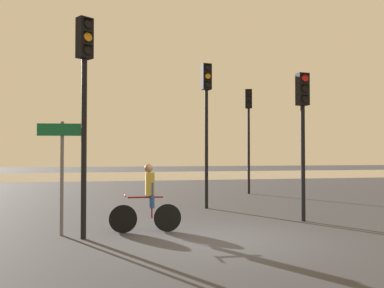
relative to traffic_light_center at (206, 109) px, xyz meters
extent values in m
plane|color=#333338|center=(-1.09, -5.34, -3.44)|extent=(120.00, 120.00, 0.00)
cube|color=gray|center=(-1.09, 24.18, -3.43)|extent=(80.00, 16.00, 0.01)
cylinder|color=black|center=(0.00, 0.01, -1.39)|extent=(0.12, 0.12, 4.09)
cube|color=black|center=(0.00, 0.01, 1.11)|extent=(0.35, 0.28, 0.90)
cylinder|color=black|center=(0.02, -0.13, 1.40)|extent=(0.19, 0.05, 0.19)
cube|color=black|center=(0.02, -0.15, 1.51)|extent=(0.20, 0.14, 0.02)
cylinder|color=orange|center=(0.02, -0.13, 1.11)|extent=(0.19, 0.05, 0.19)
cube|color=black|center=(0.02, -0.15, 1.22)|extent=(0.20, 0.14, 0.02)
cylinder|color=black|center=(0.02, -0.13, 0.82)|extent=(0.19, 0.05, 0.19)
cube|color=black|center=(0.02, -0.15, 0.93)|extent=(0.20, 0.14, 0.02)
cylinder|color=black|center=(3.40, 4.87, -1.41)|extent=(0.12, 0.12, 4.06)
cube|color=black|center=(3.40, 4.87, 1.07)|extent=(0.38, 0.33, 0.90)
cylinder|color=black|center=(3.36, 4.74, 1.36)|extent=(0.19, 0.09, 0.19)
cube|color=black|center=(3.36, 4.72, 1.47)|extent=(0.22, 0.17, 0.02)
cylinder|color=black|center=(3.36, 4.74, 1.07)|extent=(0.19, 0.09, 0.19)
cube|color=black|center=(3.36, 4.72, 1.18)|extent=(0.22, 0.17, 0.02)
cylinder|color=black|center=(3.36, 4.74, 0.78)|extent=(0.19, 0.09, 0.19)
cube|color=black|center=(3.36, 4.72, 0.89)|extent=(0.22, 0.17, 0.02)
cylinder|color=black|center=(1.86, -3.35, -1.83)|extent=(0.12, 0.12, 3.22)
cube|color=black|center=(1.86, -3.35, 0.23)|extent=(0.34, 0.27, 0.90)
cylinder|color=red|center=(1.87, -3.49, 0.52)|extent=(0.19, 0.05, 0.19)
cube|color=black|center=(1.88, -3.51, 0.63)|extent=(0.20, 0.14, 0.02)
cylinder|color=black|center=(1.87, -3.49, 0.23)|extent=(0.19, 0.05, 0.19)
cube|color=black|center=(1.88, -3.51, 0.34)|extent=(0.20, 0.14, 0.02)
cylinder|color=black|center=(1.87, -3.49, -0.06)|extent=(0.19, 0.05, 0.19)
cube|color=black|center=(1.88, -3.51, 0.05)|extent=(0.20, 0.14, 0.02)
cylinder|color=black|center=(-4.03, -4.54, -1.46)|extent=(0.12, 0.12, 3.96)
cube|color=black|center=(-4.03, -4.54, 0.98)|extent=(0.40, 0.38, 0.90)
cylinder|color=black|center=(-3.95, -4.65, 1.27)|extent=(0.18, 0.13, 0.19)
cube|color=black|center=(-3.94, -4.67, 1.38)|extent=(0.22, 0.20, 0.02)
cylinder|color=orange|center=(-3.95, -4.65, 0.98)|extent=(0.18, 0.13, 0.19)
cube|color=black|center=(-3.94, -4.67, 1.09)|extent=(0.22, 0.20, 0.02)
cylinder|color=black|center=(-3.95, -4.65, 0.69)|extent=(0.18, 0.13, 0.19)
cube|color=black|center=(-3.94, -4.67, 0.80)|extent=(0.22, 0.20, 0.02)
cylinder|color=slate|center=(-4.52, -4.00, -2.14)|extent=(0.08, 0.08, 2.60)
cube|color=#116038|center=(-4.53, -4.05, -1.03)|extent=(1.09, 0.20, 0.28)
cylinder|color=black|center=(-3.13, -4.03, -3.11)|extent=(0.66, 0.07, 0.66)
cylinder|color=black|center=(-2.08, -4.08, -3.11)|extent=(0.66, 0.07, 0.66)
cylinder|color=maroon|center=(-2.61, -4.06, -2.61)|extent=(0.84, 0.08, 0.04)
cylinder|color=maroon|center=(-2.46, -4.06, -2.83)|extent=(0.04, 0.04, 0.55)
cylinder|color=maroon|center=(-3.08, -4.03, -2.56)|extent=(0.05, 0.46, 0.03)
cylinder|color=navy|center=(-2.45, -3.96, -2.56)|extent=(0.11, 0.11, 0.60)
cylinder|color=navy|center=(-2.46, -4.16, -2.56)|extent=(0.11, 0.11, 0.60)
cube|color=olive|center=(-2.51, -4.06, -2.29)|extent=(0.21, 0.31, 0.54)
sphere|color=#846047|center=(-2.54, -4.06, -1.92)|extent=(0.20, 0.20, 0.20)
camera|label=1|loc=(-3.88, -14.20, -1.61)|focal=40.00mm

